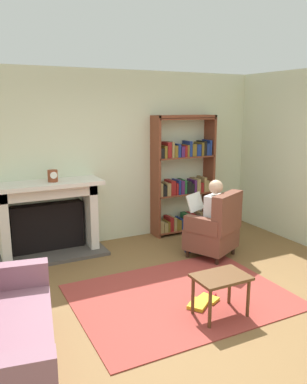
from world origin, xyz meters
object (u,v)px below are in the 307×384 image
armchair_reading (215,229)px  sofa_floral (1,338)px  mantel_clock (53,176)px  seated_reader (209,214)px  bookshelf (184,179)px  fireplace (48,216)px  side_table (221,282)px

armchair_reading → sofa_floral: bearing=-3.2°
mantel_clock → seated_reader: 2.29m
bookshelf → sofa_floral: size_ratio=1.12×
fireplace → seated_reader: size_ratio=1.37×
armchair_reading → side_table: (-0.91, -1.36, -0.04)m
mantel_clock → bookshelf: size_ratio=0.08×
fireplace → sofa_floral: fireplace is taller
fireplace → side_table: size_ratio=2.78×
seated_reader → side_table: size_ratio=2.04×
mantel_clock → seated_reader: size_ratio=0.15×
fireplace → sofa_floral: (-0.92, -2.47, -0.27)m
mantel_clock → side_table: size_ratio=0.30×
armchair_reading → side_table: bearing=30.0°
armchair_reading → side_table: 1.64m
bookshelf → seated_reader: size_ratio=1.76×
mantel_clock → seated_reader: bearing=-25.9°
bookshelf → sofa_floral: bearing=-142.1°
armchair_reading → mantel_clock: bearing=-54.0°
seated_reader → sofa_floral: size_ratio=0.63×
mantel_clock → bookshelf: bearing=3.5°
bookshelf → side_table: bookshelf is taller
fireplace → side_table: 2.82m
sofa_floral → side_table: bearing=-81.9°
sofa_floral → mantel_clock: bearing=-12.8°
bookshelf → armchair_reading: (-0.18, -1.21, -0.52)m
fireplace → armchair_reading: (2.12, -1.17, -0.16)m
armchair_reading → sofa_floral: size_ratio=0.54×
bookshelf → seated_reader: bookshelf is taller
armchair_reading → sofa_floral: (-3.03, -1.30, -0.10)m
fireplace → bookshelf: 2.33m
fireplace → bookshelf: size_ratio=0.78×
armchair_reading → seated_reader: (-0.05, 0.11, 0.20)m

